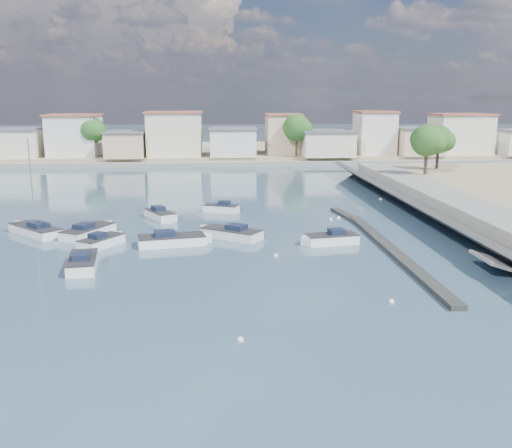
{
  "coord_description": "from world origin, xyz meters",
  "views": [
    {
      "loc": [
        -7.01,
        -33.52,
        12.2
      ],
      "look_at": [
        -3.68,
        15.14,
        1.4
      ],
      "focal_mm": 40.0,
      "sensor_mm": 36.0,
      "label": 1
    }
  ],
  "objects_px": {
    "motorboat_a": "(83,262)",
    "motorboat_b": "(103,242)",
    "motorboat_f": "(219,209)",
    "motorboat_c": "(228,233)",
    "motorboat_h": "(175,240)",
    "motorboat_g": "(161,216)",
    "motorboat_e": "(90,231)",
    "sailboat": "(34,230)",
    "motorboat_d": "(329,240)"
  },
  "relations": [
    {
      "from": "motorboat_f",
      "to": "motorboat_g",
      "type": "height_order",
      "value": "same"
    },
    {
      "from": "motorboat_a",
      "to": "motorboat_b",
      "type": "relative_size",
      "value": 1.29
    },
    {
      "from": "motorboat_e",
      "to": "motorboat_h",
      "type": "height_order",
      "value": "same"
    },
    {
      "from": "motorboat_a",
      "to": "motorboat_f",
      "type": "relative_size",
      "value": 1.33
    },
    {
      "from": "motorboat_e",
      "to": "motorboat_g",
      "type": "distance_m",
      "value": 8.78
    },
    {
      "from": "motorboat_c",
      "to": "motorboat_e",
      "type": "xyz_separation_m",
      "value": [
        -12.49,
        1.7,
        -0.0
      ]
    },
    {
      "from": "motorboat_d",
      "to": "motorboat_g",
      "type": "height_order",
      "value": "same"
    },
    {
      "from": "motorboat_a",
      "to": "motorboat_c",
      "type": "distance_m",
      "value": 13.76
    },
    {
      "from": "motorboat_g",
      "to": "motorboat_a",
      "type": "bearing_deg",
      "value": -104.01
    },
    {
      "from": "motorboat_a",
      "to": "motorboat_c",
      "type": "xyz_separation_m",
      "value": [
        10.89,
        8.4,
        0.0
      ]
    },
    {
      "from": "motorboat_b",
      "to": "sailboat",
      "type": "relative_size",
      "value": 0.49
    },
    {
      "from": "motorboat_a",
      "to": "motorboat_e",
      "type": "bearing_deg",
      "value": 98.97
    },
    {
      "from": "motorboat_b",
      "to": "motorboat_e",
      "type": "relative_size",
      "value": 0.75
    },
    {
      "from": "motorboat_c",
      "to": "motorboat_h",
      "type": "xyz_separation_m",
      "value": [
        -4.56,
        -2.25,
        -0.0
      ]
    },
    {
      "from": "motorboat_f",
      "to": "motorboat_g",
      "type": "bearing_deg",
      "value": -150.16
    },
    {
      "from": "motorboat_d",
      "to": "motorboat_g",
      "type": "bearing_deg",
      "value": 143.82
    },
    {
      "from": "motorboat_h",
      "to": "sailboat",
      "type": "height_order",
      "value": "sailboat"
    },
    {
      "from": "motorboat_a",
      "to": "motorboat_c",
      "type": "bearing_deg",
      "value": 37.63
    },
    {
      "from": "motorboat_b",
      "to": "motorboat_h",
      "type": "bearing_deg",
      "value": -0.01
    },
    {
      "from": "motorboat_e",
      "to": "motorboat_h",
      "type": "bearing_deg",
      "value": -26.45
    },
    {
      "from": "motorboat_c",
      "to": "motorboat_h",
      "type": "distance_m",
      "value": 5.08
    },
    {
      "from": "motorboat_g",
      "to": "motorboat_f",
      "type": "bearing_deg",
      "value": 29.84
    },
    {
      "from": "motorboat_e",
      "to": "motorboat_d",
      "type": "bearing_deg",
      "value": -12.18
    },
    {
      "from": "motorboat_a",
      "to": "motorboat_b",
      "type": "height_order",
      "value": "same"
    },
    {
      "from": "motorboat_c",
      "to": "motorboat_e",
      "type": "height_order",
      "value": "same"
    },
    {
      "from": "motorboat_b",
      "to": "motorboat_g",
      "type": "bearing_deg",
      "value": 69.93
    },
    {
      "from": "motorboat_c",
      "to": "sailboat",
      "type": "distance_m",
      "value": 17.89
    },
    {
      "from": "motorboat_d",
      "to": "motorboat_g",
      "type": "xyz_separation_m",
      "value": [
        -15.26,
        11.16,
        0.0
      ]
    },
    {
      "from": "motorboat_a",
      "to": "motorboat_b",
      "type": "distance_m",
      "value": 6.16
    },
    {
      "from": "motorboat_f",
      "to": "sailboat",
      "type": "relative_size",
      "value": 0.48
    },
    {
      "from": "motorboat_h",
      "to": "motorboat_c",
      "type": "bearing_deg",
      "value": 26.26
    },
    {
      "from": "motorboat_d",
      "to": "sailboat",
      "type": "distance_m",
      "value": 26.78
    },
    {
      "from": "motorboat_g",
      "to": "motorboat_h",
      "type": "bearing_deg",
      "value": -78.42
    },
    {
      "from": "motorboat_f",
      "to": "motorboat_b",
      "type": "bearing_deg",
      "value": -125.11
    },
    {
      "from": "motorboat_f",
      "to": "motorboat_h",
      "type": "bearing_deg",
      "value": -105.24
    },
    {
      "from": "motorboat_b",
      "to": "motorboat_f",
      "type": "bearing_deg",
      "value": 54.89
    },
    {
      "from": "motorboat_f",
      "to": "motorboat_e",
      "type": "bearing_deg",
      "value": -139.43
    },
    {
      "from": "motorboat_c",
      "to": "motorboat_f",
      "type": "relative_size",
      "value": 1.34
    },
    {
      "from": "motorboat_c",
      "to": "motorboat_g",
      "type": "relative_size",
      "value": 1.16
    },
    {
      "from": "motorboat_a",
      "to": "motorboat_e",
      "type": "relative_size",
      "value": 0.97
    },
    {
      "from": "sailboat",
      "to": "motorboat_d",
      "type": "bearing_deg",
      "value": -11.33
    },
    {
      "from": "motorboat_e",
      "to": "motorboat_h",
      "type": "relative_size",
      "value": 0.92
    },
    {
      "from": "motorboat_e",
      "to": "sailboat",
      "type": "relative_size",
      "value": 0.65
    },
    {
      "from": "motorboat_b",
      "to": "motorboat_g",
      "type": "xyz_separation_m",
      "value": [
        3.86,
        10.57,
        0.0
      ]
    },
    {
      "from": "motorboat_c",
      "to": "motorboat_b",
      "type": "bearing_deg",
      "value": -168.01
    },
    {
      "from": "motorboat_f",
      "to": "sailboat",
      "type": "xyz_separation_m",
      "value": [
        -16.98,
        -9.33,
        0.03
      ]
    },
    {
      "from": "motorboat_d",
      "to": "motorboat_c",
      "type": "bearing_deg",
      "value": 161.58
    },
    {
      "from": "motorboat_a",
      "to": "motorboat_f",
      "type": "distance_m",
      "value": 22.56
    },
    {
      "from": "motorboat_d",
      "to": "motorboat_h",
      "type": "distance_m",
      "value": 13.11
    },
    {
      "from": "motorboat_a",
      "to": "motorboat_h",
      "type": "distance_m",
      "value": 8.83
    }
  ]
}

